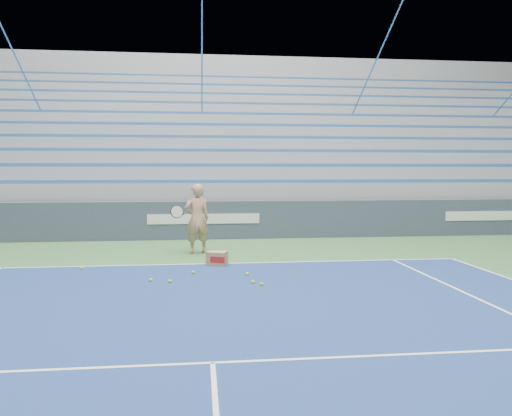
% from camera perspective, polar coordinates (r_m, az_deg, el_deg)
% --- Properties ---
extents(sponsor_barrier, '(30.00, 0.32, 1.10)m').
position_cam_1_polar(sponsor_barrier, '(14.53, -5.96, -1.38)').
color(sponsor_barrier, '#384256').
rests_on(sponsor_barrier, ground).
extents(bleachers, '(31.00, 9.15, 7.30)m').
position_cam_1_polar(bleachers, '(20.18, -6.16, 5.32)').
color(bleachers, '#96999E').
rests_on(bleachers, ground).
extents(tennis_player, '(0.95, 0.89, 1.66)m').
position_cam_1_polar(tennis_player, '(11.98, -6.78, -1.22)').
color(tennis_player, tan).
rests_on(tennis_player, ground).
extents(ball_box, '(0.48, 0.43, 0.30)m').
position_cam_1_polar(ball_box, '(10.47, -4.47, -5.78)').
color(ball_box, '#A77C51').
rests_on(ball_box, ground).
extents(tennis_ball_0, '(0.07, 0.07, 0.07)m').
position_cam_1_polar(tennis_ball_0, '(10.59, -19.30, -6.53)').
color(tennis_ball_0, '#C6D62B').
rests_on(tennis_ball_0, ground).
extents(tennis_ball_1, '(0.07, 0.07, 0.07)m').
position_cam_1_polar(tennis_ball_1, '(9.46, -1.01, -7.55)').
color(tennis_ball_1, '#C6D62B').
rests_on(tennis_ball_1, ground).
extents(tennis_ball_2, '(0.07, 0.07, 0.07)m').
position_cam_1_polar(tennis_ball_2, '(8.98, -9.83, -8.26)').
color(tennis_ball_2, '#C6D62B').
rests_on(tennis_ball_2, ground).
extents(tennis_ball_3, '(0.07, 0.07, 0.07)m').
position_cam_1_polar(tennis_ball_3, '(8.63, 0.67, -8.72)').
color(tennis_ball_3, '#C6D62B').
rests_on(tennis_ball_3, ground).
extents(tennis_ball_4, '(0.07, 0.07, 0.07)m').
position_cam_1_polar(tennis_ball_4, '(8.78, -0.36, -8.48)').
color(tennis_ball_4, '#C6D62B').
rests_on(tennis_ball_4, ground).
extents(tennis_ball_5, '(0.07, 0.07, 0.07)m').
position_cam_1_polar(tennis_ball_5, '(9.67, -7.18, -7.33)').
color(tennis_ball_5, '#C6D62B').
rests_on(tennis_ball_5, ground).
extents(tennis_ball_6, '(0.07, 0.07, 0.07)m').
position_cam_1_polar(tennis_ball_6, '(9.14, -11.96, -8.07)').
color(tennis_ball_6, '#C6D62B').
rests_on(tennis_ball_6, ground).
extents(tennis_ball_7, '(0.07, 0.07, 0.07)m').
position_cam_1_polar(tennis_ball_7, '(10.72, -4.48, -6.17)').
color(tennis_ball_7, '#C6D62B').
rests_on(tennis_ball_7, ground).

